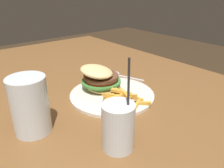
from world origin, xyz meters
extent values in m
cube|color=brown|center=(0.00, 0.00, 0.70)|extent=(1.65, 1.33, 0.03)
cylinder|color=brown|center=(0.76, -0.59, 0.34)|extent=(0.08, 0.08, 0.69)
cylinder|color=silver|center=(-0.03, -0.18, 0.72)|extent=(0.28, 0.28, 0.01)
ellipsoid|color=#E0C17F|center=(0.02, -0.18, 0.74)|extent=(0.15, 0.14, 0.02)
cylinder|color=#428438|center=(0.02, -0.18, 0.76)|extent=(0.17, 0.17, 0.01)
cylinder|color=red|center=(0.02, -0.18, 0.76)|extent=(0.14, 0.14, 0.01)
cylinder|color=brown|center=(0.02, -0.18, 0.77)|extent=(0.15, 0.15, 0.01)
ellipsoid|color=#E0C17F|center=(0.03, -0.16, 0.80)|extent=(0.15, 0.14, 0.05)
cube|color=gold|center=(-0.06, -0.18, 0.75)|extent=(0.06, 0.02, 0.01)
cube|color=gold|center=(-0.09, -0.13, 0.73)|extent=(0.08, 0.03, 0.01)
cube|color=gold|center=(-0.07, -0.15, 0.75)|extent=(0.03, 0.08, 0.03)
cube|color=gold|center=(-0.10, -0.21, 0.74)|extent=(0.08, 0.03, 0.01)
cube|color=gold|center=(-0.06, -0.15, 0.74)|extent=(0.04, 0.08, 0.02)
cube|color=gold|center=(-0.06, -0.18, 0.74)|extent=(0.04, 0.05, 0.02)
cube|color=gold|center=(-0.12, -0.18, 0.74)|extent=(0.06, 0.05, 0.02)
cube|color=gold|center=(-0.10, -0.18, 0.75)|extent=(0.09, 0.03, 0.03)
cube|color=gold|center=(-0.14, -0.20, 0.73)|extent=(0.06, 0.05, 0.01)
cube|color=gold|center=(-0.09, -0.18, 0.75)|extent=(0.04, 0.05, 0.02)
cube|color=gold|center=(-0.08, -0.16, 0.75)|extent=(0.04, 0.08, 0.01)
cube|color=gold|center=(-0.04, -0.17, 0.74)|extent=(0.07, 0.03, 0.02)
cube|color=gold|center=(-0.14, -0.19, 0.73)|extent=(0.04, 0.06, 0.01)
cube|color=gold|center=(-0.08, -0.18, 0.75)|extent=(0.07, 0.04, 0.02)
cube|color=gold|center=(-0.10, -0.18, 0.76)|extent=(0.08, 0.04, 0.01)
cube|color=gold|center=(-0.04, -0.19, 0.74)|extent=(0.07, 0.02, 0.02)
cylinder|color=silver|center=(-0.05, 0.09, 0.79)|extent=(0.09, 0.09, 0.15)
cylinder|color=#C67F23|center=(-0.05, 0.09, 0.78)|extent=(0.08, 0.08, 0.12)
cylinder|color=silver|center=(-0.23, -0.04, 0.77)|extent=(0.07, 0.07, 0.11)
cylinder|color=#EFA819|center=(-0.23, -0.04, 0.76)|extent=(0.06, 0.06, 0.08)
cylinder|color=black|center=(-0.25, -0.05, 0.82)|extent=(0.02, 0.02, 0.21)
ellipsoid|color=silver|center=(0.11, -0.31, 0.73)|extent=(0.06, 0.06, 0.01)
cube|color=silver|center=(0.04, -0.34, 0.72)|extent=(0.11, 0.05, 0.00)
camera|label=1|loc=(-0.53, 0.23, 1.06)|focal=35.00mm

